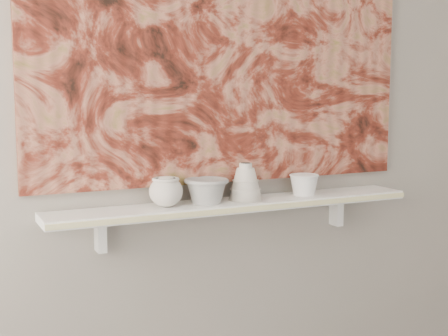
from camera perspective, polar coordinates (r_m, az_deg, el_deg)
wall_back at (r=2.33m, az=0.14°, el=7.61°), size 3.60×0.00×3.60m
shelf at (r=2.28m, az=1.18°, el=-3.38°), size 1.40×0.18×0.03m
shelf_stripe at (r=2.20m, az=2.27°, el=-3.77°), size 1.40×0.01×0.02m
bracket_left at (r=2.18m, az=-11.23°, el=-5.98°), size 0.03×0.06×0.12m
bracket_right at (r=2.60m, az=10.23°, el=-3.86°), size 0.03×0.06×0.12m
painting at (r=2.32m, az=0.30°, el=12.31°), size 1.50×0.02×1.10m
house_motif at (r=2.53m, az=9.63°, el=4.80°), size 0.09×0.00×0.08m
bowl_grey at (r=2.22m, az=-1.62°, el=-2.07°), size 0.16×0.16×0.09m
cup_cream at (r=2.16m, az=-5.33°, el=-2.16°), size 0.14×0.14×0.11m
bell_vessel at (r=2.28m, az=1.98°, el=-1.24°), size 0.15×0.15×0.14m
bowl_white at (r=2.41m, az=7.33°, el=-1.51°), size 0.14×0.14×0.08m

